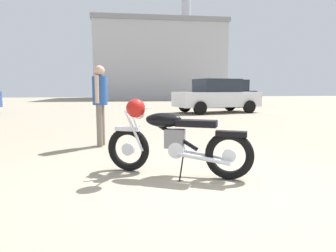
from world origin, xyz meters
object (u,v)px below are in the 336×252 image
(vintage_motorcycle, at_px, (172,140))
(silver_sedan_mid, at_px, (217,96))
(bystander, at_px, (100,97))
(white_estate_far, at_px, (225,93))

(vintage_motorcycle, xyz_separation_m, silver_sedan_mid, (4.47, 10.13, 0.34))
(vintage_motorcycle, height_order, bystander, bystander)
(silver_sedan_mid, distance_m, white_estate_far, 5.21)
(bystander, relative_size, silver_sedan_mid, 0.38)
(silver_sedan_mid, bearing_deg, vintage_motorcycle, 56.82)
(white_estate_far, bearing_deg, silver_sedan_mid, 67.74)
(bystander, xyz_separation_m, white_estate_far, (7.85, 12.44, -0.10))
(silver_sedan_mid, relative_size, white_estate_far, 1.10)
(vintage_motorcycle, height_order, white_estate_far, white_estate_far)
(bystander, height_order, white_estate_far, white_estate_far)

